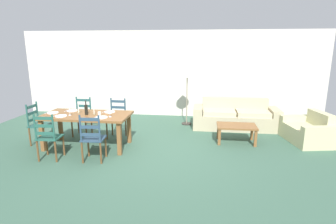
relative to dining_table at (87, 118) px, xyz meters
name	(u,v)px	position (x,y,z in m)	size (l,w,h in m)	color
ground_plane	(150,152)	(1.44, -0.14, -0.67)	(9.60, 9.60, 0.02)	#395C49
wall_far	(169,74)	(1.44, 3.16, 0.69)	(9.60, 0.16, 2.70)	beige
dining_table	(87,118)	(0.00, 0.00, 0.00)	(1.90, 0.96, 0.75)	brown
dining_chair_near_left	(48,137)	(-0.45, -0.79, -0.19)	(0.44, 0.42, 0.96)	#235548
dining_chair_near_right	(93,138)	(0.44, -0.75, -0.19)	(0.45, 0.43, 0.96)	#2B445B
dining_chair_far_left	(82,117)	(-0.47, 0.79, -0.19)	(0.42, 0.40, 0.96)	#235050
dining_chair_far_right	(117,118)	(0.45, 0.74, -0.19)	(0.44, 0.42, 0.96)	#2A4456
dining_chair_head_west	(38,124)	(-1.19, 0.03, -0.19)	(0.41, 0.43, 0.96)	#25544C
dinner_plate_near_left	(61,116)	(-0.45, -0.25, 0.10)	(0.24, 0.24, 0.02)	white
fork_near_left	(55,116)	(-0.60, -0.25, 0.09)	(0.02, 0.17, 0.01)	silver
dinner_plate_near_right	(102,117)	(0.45, -0.25, 0.10)	(0.24, 0.24, 0.02)	white
fork_near_right	(95,117)	(0.30, -0.25, 0.09)	(0.02, 0.17, 0.01)	silver
dinner_plate_far_left	(72,111)	(-0.45, 0.25, 0.10)	(0.24, 0.24, 0.02)	white
fork_far_left	(66,111)	(-0.60, 0.25, 0.09)	(0.02, 0.17, 0.01)	silver
dinner_plate_far_right	(110,112)	(0.45, 0.25, 0.10)	(0.24, 0.24, 0.02)	white
fork_far_right	(103,112)	(0.30, 0.25, 0.09)	(0.02, 0.17, 0.01)	silver
dinner_plate_head_west	(53,113)	(-0.78, 0.00, 0.10)	(0.24, 0.24, 0.02)	white
fork_head_west	(47,113)	(-0.93, 0.00, 0.09)	(0.02, 0.17, 0.01)	silver
wine_bottle	(86,109)	(0.02, -0.03, 0.20)	(0.07, 0.07, 0.32)	black
wine_glass_near_left	(70,110)	(-0.31, -0.13, 0.20)	(0.06, 0.06, 0.16)	white
wine_glass_near_right	(110,112)	(0.60, -0.15, 0.20)	(0.06, 0.06, 0.16)	white
coffee_cup_primary	(99,114)	(0.34, -0.09, 0.13)	(0.07, 0.07, 0.09)	beige
candle_tall	(79,110)	(-0.18, 0.02, 0.16)	(0.05, 0.05, 0.26)	#998C66
candle_short	(94,113)	(0.20, -0.04, 0.14)	(0.05, 0.05, 0.18)	#998C66
couch	(235,118)	(3.43, 1.92, -0.37)	(2.28, 0.81, 0.80)	tan
coffee_table	(237,128)	(3.33, 0.71, -0.31)	(0.90, 0.56, 0.42)	brown
armchair_upholstered	(309,132)	(5.05, 0.97, -0.41)	(1.01, 1.29, 0.72)	#C4C08F
standing_lamp	(187,76)	(2.08, 2.11, 0.75)	(0.40, 0.40, 1.64)	#332D28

